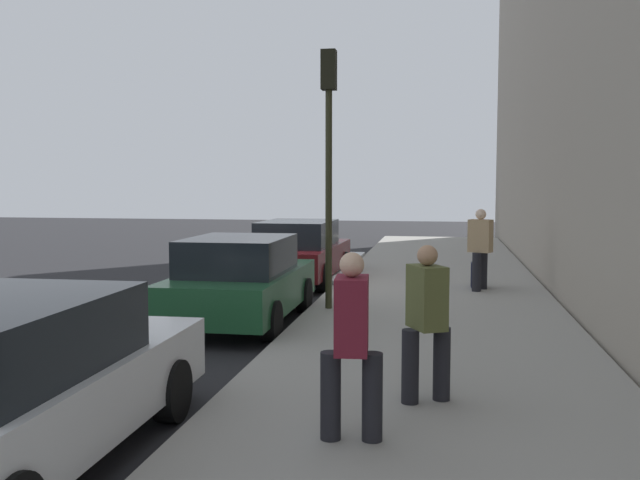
# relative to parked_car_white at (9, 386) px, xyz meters

# --- Properties ---
(ground_plane) EXTENTS (56.00, 56.00, 0.00)m
(ground_plane) POSITION_rel_parked_car_white_xyz_m (10.62, -0.13, -0.76)
(ground_plane) COLOR black
(sidewalk) EXTENTS (28.00, 4.60, 0.15)m
(sidewalk) POSITION_rel_parked_car_white_xyz_m (10.62, -3.43, -0.68)
(sidewalk) COLOR gray
(sidewalk) RESTS_ON ground
(lane_stripe_centre) EXTENTS (28.00, 0.14, 0.01)m
(lane_stripe_centre) POSITION_rel_parked_car_white_xyz_m (10.62, 3.07, -0.75)
(lane_stripe_centre) COLOR gold
(lane_stripe_centre) RESTS_ON ground
(snow_bank_curb) EXTENTS (6.54, 0.56, 0.22)m
(snow_bank_curb) POSITION_rel_parked_car_white_xyz_m (13.73, -0.83, -0.65)
(snow_bank_curb) COLOR white
(snow_bank_curb) RESTS_ON ground
(parked_car_white) EXTENTS (4.60, 1.93, 1.51)m
(parked_car_white) POSITION_rel_parked_car_white_xyz_m (0.00, 0.00, 0.00)
(parked_car_white) COLOR black
(parked_car_white) RESTS_ON ground
(parked_car_green) EXTENTS (4.12, 1.90, 1.51)m
(parked_car_green) POSITION_rel_parked_car_white_xyz_m (6.41, -0.13, -0.00)
(parked_car_green) COLOR black
(parked_car_green) RESTS_ON ground
(parked_car_maroon) EXTENTS (4.32, 2.00, 1.51)m
(parked_car_maroon) POSITION_rel_parked_car_white_xyz_m (11.45, -0.12, -0.00)
(parked_car_maroon) COLOR black
(parked_car_maroon) RESTS_ON ground
(pedestrian_olive_coat) EXTENTS (0.53, 0.50, 1.65)m
(pedestrian_olive_coat) POSITION_rel_parked_car_white_xyz_m (2.13, -3.38, 0.27)
(pedestrian_olive_coat) COLOR black
(pedestrian_olive_coat) RESTS_ON sidewalk
(pedestrian_tan_coat) EXTENTS (0.54, 0.54, 1.72)m
(pedestrian_tan_coat) POSITION_rel_parked_car_white_xyz_m (10.05, -4.32, 0.31)
(pedestrian_tan_coat) COLOR black
(pedestrian_tan_coat) RESTS_ON sidewalk
(pedestrian_burgundy_coat) EXTENTS (0.48, 0.56, 1.69)m
(pedestrian_burgundy_coat) POSITION_rel_parked_car_white_xyz_m (0.90, -2.75, 0.29)
(pedestrian_burgundy_coat) COLOR black
(pedestrian_burgundy_coat) RESTS_ON sidewalk
(traffic_light_pole) EXTENTS (0.35, 0.26, 4.62)m
(traffic_light_pole) POSITION_rel_parked_car_white_xyz_m (7.39, -1.50, 2.50)
(traffic_light_pole) COLOR #2D2D19
(traffic_light_pole) RESTS_ON sidewalk
(rolling_suitcase) EXTENTS (0.34, 0.22, 0.90)m
(rolling_suitcase) POSITION_rel_parked_car_white_xyz_m (10.48, -4.26, -0.34)
(rolling_suitcase) COLOR #191E38
(rolling_suitcase) RESTS_ON sidewalk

